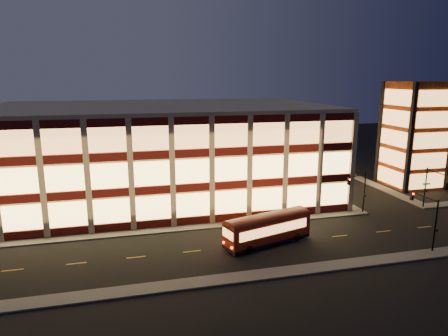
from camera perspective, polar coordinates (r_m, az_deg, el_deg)
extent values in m
plane|color=black|center=(50.58, -3.48, -8.83)|extent=(200.00, 200.00, 0.00)
cube|color=#514F4C|center=(51.06, -7.04, -8.60)|extent=(54.00, 2.00, 0.15)
cube|color=#514F4C|center=(73.05, 11.98, -2.19)|extent=(2.00, 30.00, 0.15)
cube|color=#514F4C|center=(78.42, 19.23, -1.61)|extent=(2.00, 30.00, 0.15)
cube|color=#514F4C|center=(39.01, 0.19, -15.59)|extent=(100.00, 2.00, 0.15)
cube|color=tan|center=(64.55, -8.99, 2.27)|extent=(50.00, 30.00, 14.00)
cube|color=tan|center=(63.64, -9.21, 8.70)|extent=(50.40, 30.40, 0.50)
cube|color=#470C0A|center=(51.68, -7.18, -7.66)|extent=(50.10, 0.25, 1.00)
cube|color=#F0C565|center=(51.00, -7.25, -5.44)|extent=(49.00, 0.20, 3.00)
cube|color=#470C0A|center=(72.53, 11.37, -1.80)|extent=(0.25, 30.10, 1.00)
cube|color=#F0C565|center=(72.03, 11.43, -0.19)|extent=(0.20, 29.00, 3.00)
cube|color=#470C0A|center=(50.32, -7.32, -2.96)|extent=(50.10, 0.25, 1.00)
cube|color=#F0C565|center=(49.81, -7.39, -0.63)|extent=(49.00, 0.20, 3.00)
cube|color=#470C0A|center=(71.56, 11.53, 1.61)|extent=(0.25, 30.10, 1.00)
cube|color=#F0C565|center=(71.19, 11.59, 3.27)|extent=(0.20, 29.00, 3.00)
cube|color=#470C0A|center=(49.31, -7.46, 1.97)|extent=(50.10, 0.25, 1.00)
cube|color=#F0C565|center=(48.98, -7.54, 4.38)|extent=(49.00, 0.20, 3.00)
cube|color=#470C0A|center=(70.86, 11.68, 5.10)|extent=(0.25, 30.10, 1.00)
cube|color=#F0C565|center=(70.61, 11.75, 6.79)|extent=(0.20, 29.00, 3.00)
cube|color=#8C3814|center=(76.39, 25.55, 4.31)|extent=(8.00, 8.00, 18.00)
cube|color=black|center=(70.81, 25.08, 3.78)|extent=(0.60, 0.60, 18.00)
cube|color=black|center=(77.11, 21.37, 4.76)|extent=(0.60, 0.60, 18.00)
cube|color=black|center=(81.98, 25.96, 4.77)|extent=(0.60, 0.60, 18.00)
cube|color=#FFAC59|center=(74.61, 26.99, -1.65)|extent=(6.60, 0.16, 2.60)
cube|color=#FFAC59|center=(75.15, 22.62, -1.14)|extent=(0.16, 6.60, 2.60)
cube|color=#FFAC59|center=(73.92, 27.25, 0.90)|extent=(6.60, 0.16, 2.60)
cube|color=#FFAC59|center=(74.46, 22.84, 1.40)|extent=(0.16, 6.60, 2.60)
cube|color=#FFAC59|center=(73.38, 27.52, 3.50)|extent=(6.60, 0.16, 2.60)
cube|color=#FFAC59|center=(73.92, 23.07, 3.99)|extent=(0.16, 6.60, 2.60)
cube|color=#FFAC59|center=(72.99, 27.80, 6.13)|extent=(6.60, 0.16, 2.60)
cube|color=#FFAC59|center=(73.54, 23.30, 6.60)|extent=(0.16, 6.60, 2.60)
cube|color=#FFAC59|center=(72.76, 28.08, 8.78)|extent=(6.60, 0.16, 2.60)
cube|color=#FFAC59|center=(73.31, 23.54, 9.24)|extent=(0.16, 6.60, 2.60)
cylinder|color=black|center=(58.99, 19.40, -3.31)|extent=(0.18, 0.18, 6.00)
cylinder|color=black|center=(56.78, 18.54, -1.03)|extent=(3.56, 1.63, 0.14)
cube|color=black|center=(55.37, 17.39, -1.83)|extent=(0.32, 0.32, 0.95)
sphere|color=#FF0C05|center=(55.15, 17.50, -1.57)|extent=(0.20, 0.20, 0.20)
cube|color=black|center=(58.94, 19.48, -3.73)|extent=(0.25, 0.18, 0.28)
cylinder|color=black|center=(64.96, 26.81, -2.53)|extent=(0.18, 0.18, 6.00)
cylinder|color=black|center=(62.91, 28.23, -0.60)|extent=(0.14, 4.00, 0.14)
cube|color=black|center=(61.60, 29.41, -1.47)|extent=(0.32, 0.32, 0.95)
cube|color=black|center=(64.91, 26.89, -2.91)|extent=(0.25, 0.18, 0.28)
cube|color=#0C7226|center=(64.71, 26.95, -2.05)|extent=(1.20, 0.06, 0.28)
cylinder|color=black|center=(49.05, 27.95, -7.34)|extent=(0.18, 0.18, 6.00)
cylinder|color=black|center=(49.67, 26.75, -3.69)|extent=(0.14, 4.00, 0.14)
cube|color=black|center=(51.26, 25.26, -3.64)|extent=(0.32, 0.32, 0.95)
sphere|color=#FF0C05|center=(51.05, 25.42, -3.37)|extent=(0.20, 0.20, 0.20)
cube|color=black|center=(49.04, 28.06, -7.85)|extent=(0.25, 0.18, 0.28)
cube|color=maroon|center=(46.34, 6.20, -8.59)|extent=(10.84, 5.54, 2.42)
cube|color=black|center=(46.87, 6.16, -10.20)|extent=(10.84, 5.54, 0.37)
cylinder|color=black|center=(44.16, 3.51, -11.50)|extent=(1.00, 0.57, 0.95)
cylinder|color=black|center=(45.93, 1.86, -10.49)|extent=(1.00, 0.57, 0.95)
cylinder|color=black|center=(47.99, 10.27, -9.65)|extent=(1.00, 0.57, 0.95)
cylinder|color=black|center=(49.61, 8.51, -8.81)|extent=(1.00, 0.57, 0.95)
cube|color=#FFAC59|center=(45.23, 7.25, -8.73)|extent=(8.89, 2.71, 1.05)
cube|color=#FFAC59|center=(47.23, 5.23, -7.73)|extent=(8.89, 2.71, 1.05)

